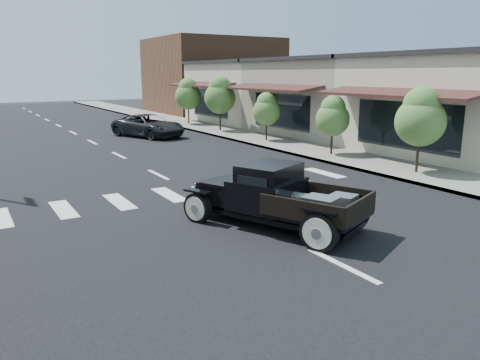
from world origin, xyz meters
TOP-DOWN VIEW (x-y plane):
  - ground at (0.00, 0.00)m, footprint 120.00×120.00m
  - road at (0.00, 15.00)m, footprint 14.00×80.00m
  - road_markings at (0.00, 10.00)m, footprint 12.00×60.00m
  - sidewalk_right at (8.50, 15.00)m, footprint 3.00×80.00m
  - storefront_near at (15.00, 4.00)m, footprint 10.00×9.00m
  - storefront_mid at (15.00, 13.00)m, footprint 10.00×9.00m
  - storefront_far at (15.00, 22.00)m, footprint 10.00×9.00m
  - far_building_right at (15.50, 32.00)m, footprint 11.00×10.00m
  - small_tree_a at (8.30, 1.92)m, footprint 1.83×1.83m
  - small_tree_b at (8.30, 6.64)m, footprint 1.53×1.53m
  - small_tree_c at (8.30, 11.97)m, footprint 1.52×1.52m
  - small_tree_d at (8.30, 17.31)m, footprint 2.01×2.01m
  - small_tree_e at (8.30, 22.16)m, footprint 1.91×1.91m
  - hotrod_pickup at (0.29, -0.29)m, footprint 3.90×5.18m
  - second_car at (3.53, 17.60)m, footprint 3.82×5.33m

SIDE VIEW (x-z plane):
  - ground at x=0.00m, z-range 0.00..0.00m
  - road_markings at x=0.00m, z-range -0.03..0.03m
  - road at x=0.00m, z-range 0.00..0.02m
  - sidewalk_right at x=8.50m, z-range 0.00..0.15m
  - second_car at x=3.53m, z-range 0.00..1.35m
  - hotrod_pickup at x=0.29m, z-range 0.00..1.63m
  - small_tree_c at x=8.30m, z-range 0.15..2.68m
  - small_tree_b at x=8.30m, z-range 0.15..2.70m
  - small_tree_a at x=8.30m, z-range 0.15..3.20m
  - small_tree_e at x=8.30m, z-range 0.15..3.33m
  - small_tree_d at x=8.30m, z-range 0.15..3.50m
  - storefront_near at x=15.00m, z-range 0.00..4.50m
  - storefront_mid at x=15.00m, z-range 0.00..4.50m
  - storefront_far at x=15.00m, z-range 0.00..4.50m
  - far_building_right at x=15.50m, z-range 0.00..7.00m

